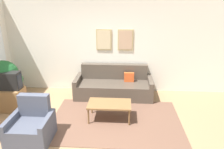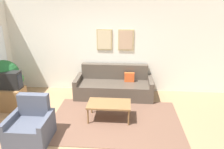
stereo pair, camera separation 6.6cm
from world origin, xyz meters
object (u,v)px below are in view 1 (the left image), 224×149
at_px(couch, 114,86).
at_px(tv, 7,81).
at_px(coffee_table, 109,105).
at_px(armchair, 31,127).
at_px(potted_plant_tall, 4,76).

xyz_separation_m(couch, tv, (-2.54, -1.01, 0.49)).
height_order(coffee_table, armchair, armchair).
bearing_deg(couch, armchair, -124.22).
distance_m(couch, armchair, 2.67).
bearing_deg(coffee_table, tv, 172.89).
bearing_deg(potted_plant_tall, tv, -48.50).
bearing_deg(armchair, coffee_table, 9.68).
xyz_separation_m(couch, potted_plant_tall, (-2.77, -0.76, 0.50)).
height_order(couch, tv, tv).
bearing_deg(couch, coffee_table, -91.13).
height_order(couch, potted_plant_tall, potted_plant_tall).
bearing_deg(tv, coffee_table, -7.11).
distance_m(coffee_table, potted_plant_tall, 2.83).
bearing_deg(coffee_table, armchair, -149.13).
relative_size(couch, coffee_table, 2.20).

